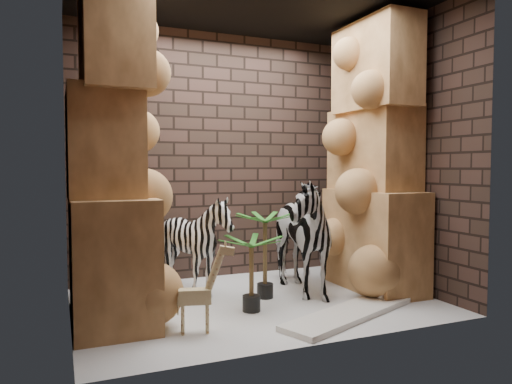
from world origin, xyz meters
name	(u,v)px	position (x,y,z in m)	size (l,w,h in m)	color
floor	(256,302)	(0.00, 0.00, 0.00)	(3.50, 3.50, 0.00)	silver
wall_back	(217,156)	(0.00, 1.25, 1.50)	(3.50, 3.50, 0.00)	#2F221B
wall_front	(321,148)	(0.00, -1.25, 1.50)	(3.50, 3.50, 0.00)	#2F221B
wall_left	(67,151)	(-1.75, 0.00, 1.50)	(3.00, 3.00, 0.00)	#2F221B
wall_right	(398,155)	(1.75, 0.00, 1.50)	(3.00, 3.00, 0.00)	#2F221B
rock_pillar_left	(110,151)	(-1.40, 0.00, 1.50)	(0.68, 1.30, 3.00)	tan
rock_pillar_right	(374,155)	(1.42, 0.00, 1.50)	(0.58, 1.25, 3.00)	tan
zebra_right	(292,225)	(0.50, 0.19, 0.73)	(0.67, 1.23, 1.46)	white
zebra_left	(195,250)	(-0.50, 0.48, 0.48)	(0.86, 1.07, 0.97)	white
giraffe_toy	(195,286)	(-0.81, -0.63, 0.39)	(0.40, 0.13, 0.77)	beige
palm_front	(265,255)	(0.14, 0.10, 0.45)	(0.36, 0.36, 0.90)	#205317
palm_back	(251,273)	(-0.16, -0.27, 0.36)	(0.36, 0.36, 0.72)	#205317
surfboard	(350,313)	(0.61, -0.75, 0.03)	(1.58, 0.39, 0.05)	white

